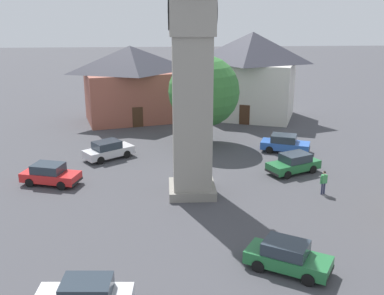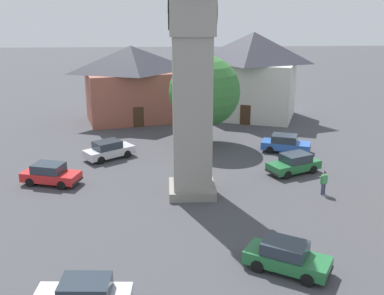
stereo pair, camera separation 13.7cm
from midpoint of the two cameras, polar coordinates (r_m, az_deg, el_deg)
name	(u,v)px [view 2 (the right image)]	position (r m, az deg, el deg)	size (l,w,h in m)	color
ground_plane	(192,193)	(32.51, 0.12, -5.56)	(200.00, 200.00, 0.00)	#424247
clock_tower	(192,26)	(29.90, 0.14, 14.47)	(3.79, 3.79, 19.12)	gray
car_blue_kerb	(50,174)	(35.28, -16.67, -3.09)	(2.78, 4.44, 1.53)	red
car_silver_kerb	(285,144)	(41.55, 11.34, 0.47)	(3.04, 4.46, 1.53)	#2D5BB7
car_white_side	(294,163)	(36.75, 12.39, -1.90)	(3.28, 4.45, 1.53)	#236B38
car_black_far	(287,257)	(24.07, 11.57, -12.85)	(3.58, 4.41, 1.53)	#236B38
car_green_alley	(109,150)	(39.70, -9.95, -0.27)	(3.78, 4.33, 1.53)	silver
pedestrian	(324,181)	(33.19, 15.81, -3.88)	(0.31, 0.54, 1.69)	#2D3351
tree	(205,91)	(42.24, 1.63, 6.82)	(6.39, 6.39, 8.05)	brown
building_shop_left	(132,83)	(51.24, -7.22, 7.78)	(8.62, 11.11, 8.03)	#995142
building_terrace_right	(253,74)	(52.60, 7.42, 8.77)	(10.18, 11.32, 9.34)	beige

